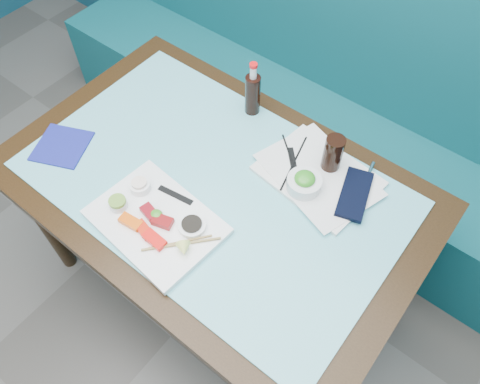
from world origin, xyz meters
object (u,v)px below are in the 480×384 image
Objects in this scene: serving_tray at (318,176)px; seaweed_bowl at (304,184)px; sashimi_plate at (156,222)px; blue_napkin at (62,146)px; booth_bench at (330,119)px; dining_table at (214,198)px; cola_glass at (333,153)px; cola_bottle_body at (253,95)px.

serving_tray is 3.29× the size of seaweed_bowl.
seaweed_bowl is (0.29, 0.39, 0.03)m from sashimi_plate.
blue_napkin is (-0.77, -0.44, -0.00)m from serving_tray.
seaweed_bowl reaches higher than blue_napkin.
sashimi_plate is at bearing -115.79° from serving_tray.
blue_napkin is at bearing -177.57° from sashimi_plate.
booth_bench is at bearing 110.07° from seaweed_bowl.
dining_table is at bearing -90.00° from booth_bench.
serving_tray is at bearing 82.41° from seaweed_bowl.
sashimi_plate is 1.07× the size of serving_tray.
serving_tray reaches higher than blue_napkin.
seaweed_bowl is 0.65× the size of blue_napkin.
dining_table is 3.54× the size of sashimi_plate.
serving_tray reaches higher than dining_table.
seaweed_bowl is at bearing 25.50° from blue_napkin.
booth_bench is 22.87× the size of cola_glass.
sashimi_plate reaches higher than blue_napkin.
booth_bench is at bearing 63.85° from blue_napkin.
cola_glass is at bearing 86.57° from serving_tray.
cola_glass reaches higher than blue_napkin.
booth_bench is at bearing 120.00° from serving_tray.
booth_bench is 2.14× the size of dining_table.
booth_bench is 26.75× the size of seaweed_bowl.
sashimi_plate is 0.55m from serving_tray.
cola_bottle_body is (-0.35, 0.19, 0.04)m from seaweed_bowl.
seaweed_bowl is at bearing 58.53° from sashimi_plate.
dining_table is at bearing 86.10° from sashimi_plate.
dining_table is 10.67× the size of cola_glass.
cola_glass is (0.27, 0.29, 0.17)m from dining_table.
cola_bottle_body is (-0.06, 0.57, 0.07)m from sashimi_plate.
serving_tray is 0.08m from seaweed_bowl.
cola_glass is 0.37m from cola_bottle_body.
cola_bottle_body is at bearing 171.42° from cola_glass.
serving_tray is at bearing 29.59° from blue_napkin.
dining_table is 8.12× the size of blue_napkin.
booth_bench is 8.14× the size of serving_tray.
booth_bench is 0.77m from cola_glass.
cola_bottle_body is at bearing -101.31° from booth_bench.
blue_napkin is at bearing -147.76° from cola_glass.
serving_tray is at bearing -66.88° from booth_bench.
cola_glass reaches higher than sashimi_plate.
cola_glass is at bearing -64.01° from booth_bench.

